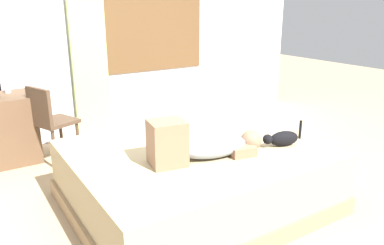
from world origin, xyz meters
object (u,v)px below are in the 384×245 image
(chair_by_desk, at_px, (49,119))
(bed, at_px, (195,176))
(person_lying, at_px, (202,145))
(cup, at_px, (7,88))
(cat, at_px, (282,138))

(chair_by_desk, bearing_deg, bed, -62.01)
(person_lying, height_order, chair_by_desk, person_lying)
(bed, height_order, cup, cup)
(chair_by_desk, bearing_deg, cup, 123.47)
(cup, relative_size, chair_by_desk, 0.12)
(person_lying, bearing_deg, cup, 115.15)
(bed, relative_size, cup, 20.66)
(person_lying, height_order, cat, person_lying)
(cat, height_order, chair_by_desk, chair_by_desk)
(person_lying, relative_size, chair_by_desk, 1.10)
(bed, height_order, chair_by_desk, chair_by_desk)
(person_lying, relative_size, cup, 9.52)
(person_lying, bearing_deg, cat, -11.12)
(cup, bearing_deg, bed, -60.70)
(bed, xyz_separation_m, cat, (0.64, -0.37, 0.33))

